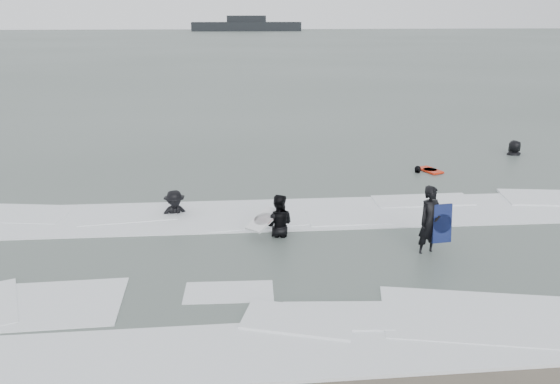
{
  "coord_description": "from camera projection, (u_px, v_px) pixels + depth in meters",
  "views": [
    {
      "loc": [
        -1.1,
        -8.84,
        5.77
      ],
      "look_at": [
        0.0,
        5.0,
        1.1
      ],
      "focal_mm": 35.0,
      "sensor_mm": 36.0,
      "label": 1
    }
  ],
  "objects": [
    {
      "name": "ground",
      "position": [
        301.0,
        331.0,
        10.27
      ],
      "size": [
        320.0,
        320.0,
        0.0
      ],
      "primitive_type": "plane",
      "color": "brown",
      "rests_on": "ground"
    },
    {
      "name": "sea",
      "position": [
        242.0,
        47.0,
        85.84
      ],
      "size": [
        320.0,
        320.0,
        0.0
      ],
      "primitive_type": "plane",
      "color": "#47544C",
      "rests_on": "ground"
    },
    {
      "name": "surfer_centre",
      "position": [
        427.0,
        255.0,
        13.48
      ],
      "size": [
        0.77,
        0.66,
        1.8
      ],
      "primitive_type": "imported",
      "rotation": [
        0.0,
        0.0,
        0.41
      ],
      "color": "black",
      "rests_on": "ground"
    },
    {
      "name": "surfer_wading",
      "position": [
        278.0,
        236.0,
        14.57
      ],
      "size": [
        0.94,
        0.8,
        1.73
      ],
      "primitive_type": "imported",
      "rotation": [
        0.0,
        0.0,
        2.96
      ],
      "color": "black",
      "rests_on": "ground"
    },
    {
      "name": "surfer_breaker",
      "position": [
        175.0,
        217.0,
        15.95
      ],
      "size": [
        1.21,
        0.94,
        1.65
      ],
      "primitive_type": "imported",
      "rotation": [
        0.0,
        0.0,
        0.35
      ],
      "color": "black",
      "rests_on": "ground"
    },
    {
      "name": "surfer_right_near",
      "position": [
        417.0,
        174.0,
        20.07
      ],
      "size": [
        0.71,
        0.93,
        1.47
      ],
      "primitive_type": "imported",
      "rotation": [
        0.0,
        0.0,
        -2.04
      ],
      "color": "black",
      "rests_on": "ground"
    },
    {
      "name": "surfer_right_far",
      "position": [
        513.0,
        156.0,
        22.51
      ],
      "size": [
        0.94,
        0.65,
        1.82
      ],
      "primitive_type": "imported",
      "rotation": [
        0.0,
        0.0,
        -3.05
      ],
      "color": "black",
      "rests_on": "ground"
    },
    {
      "name": "surf_foam",
      "position": [
        284.0,
        248.0,
        13.75
      ],
      "size": [
        30.03,
        9.06,
        0.09
      ],
      "color": "white",
      "rests_on": "ground"
    },
    {
      "name": "bodyboards",
      "position": [
        383.0,
        199.0,
        15.89
      ],
      "size": [
        7.36,
        7.64,
        1.25
      ],
      "color": "#0F1846",
      "rests_on": "ground"
    },
    {
      "name": "vessel_horizon",
      "position": [
        246.0,
        25.0,
        148.92
      ],
      "size": [
        29.64,
        5.29,
        4.02
      ],
      "color": "black",
      "rests_on": "ground"
    }
  ]
}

